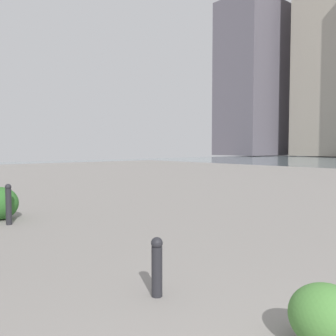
{
  "coord_description": "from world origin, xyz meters",
  "views": [
    {
      "loc": [
        -0.05,
        1.51,
        1.64
      ],
      "look_at": [
        9.12,
        -6.24,
        0.94
      ],
      "focal_mm": 38.56,
      "sensor_mm": 36.0,
      "label": 1
    }
  ],
  "objects": [
    {
      "name": "shrub_low",
      "position": [
        8.59,
        -0.81,
        0.37
      ],
      "size": [
        0.87,
        0.78,
        0.74
      ],
      "color": "#2D6628",
      "rests_on": "ground"
    },
    {
      "name": "bollard_mid",
      "position": [
        7.89,
        -0.79,
        0.45
      ],
      "size": [
        0.13,
        0.13,
        0.87
      ],
      "color": "#232328",
      "rests_on": "ground"
    },
    {
      "name": "shrub_round",
      "position": [
        1.29,
        -1.3,
        0.27
      ],
      "size": [
        0.63,
        0.57,
        0.53
      ],
      "color": "#477F38",
      "rests_on": "ground"
    },
    {
      "name": "building_highrise",
      "position": [
        45.89,
        -61.18,
        15.5
      ],
      "size": [
        10.23,
        15.45,
        33.07
      ],
      "color": "#5B5660",
      "rests_on": "ground"
    },
    {
      "name": "bollard_near",
      "position": [
        2.99,
        -0.9,
        0.35
      ],
      "size": [
        0.13,
        0.13,
        0.66
      ],
      "color": "#232328",
      "rests_on": "ground"
    }
  ]
}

